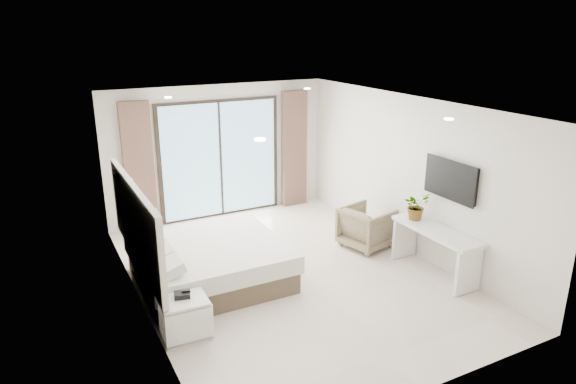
% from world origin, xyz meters
% --- Properties ---
extents(ground, '(6.20, 6.20, 0.00)m').
position_xyz_m(ground, '(0.00, 0.00, 0.00)').
color(ground, beige).
rests_on(ground, ground).
extents(room_shell, '(4.62, 6.22, 2.72)m').
position_xyz_m(room_shell, '(-0.20, 0.77, 1.58)').
color(room_shell, silver).
rests_on(room_shell, ground).
extents(bed, '(2.19, 2.08, 0.75)m').
position_xyz_m(bed, '(-1.21, 0.39, 0.32)').
color(bed, brown).
rests_on(bed, ground).
extents(nightstand, '(0.60, 0.50, 0.53)m').
position_xyz_m(nightstand, '(-1.98, -0.89, 0.27)').
color(nightstand, white).
rests_on(nightstand, ground).
extents(phone, '(0.23, 0.19, 0.07)m').
position_xyz_m(phone, '(-1.98, -0.84, 0.57)').
color(phone, black).
rests_on(phone, nightstand).
extents(console_desk, '(0.50, 1.59, 0.77)m').
position_xyz_m(console_desk, '(2.04, -1.03, 0.56)').
color(console_desk, white).
rests_on(console_desk, ground).
extents(plant, '(0.43, 0.48, 0.36)m').
position_xyz_m(plant, '(2.04, -0.53, 0.95)').
color(plant, '#33662D').
rests_on(plant, console_desk).
extents(armchair, '(0.91, 0.94, 0.81)m').
position_xyz_m(armchair, '(1.72, 0.34, 0.41)').
color(armchair, '#968462').
rests_on(armchair, ground).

